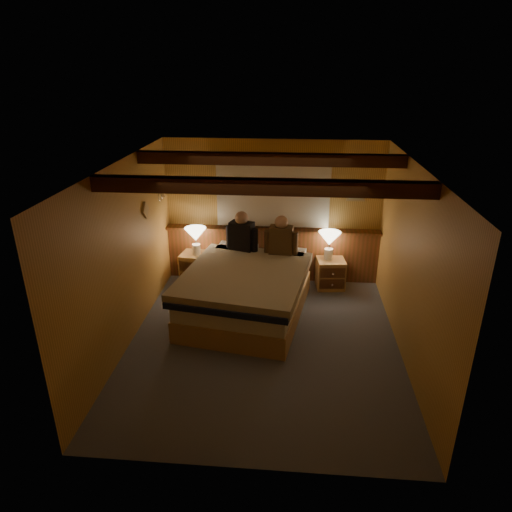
# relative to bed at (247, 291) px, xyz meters

# --- Properties ---
(floor) EXTENTS (4.20, 4.20, 0.00)m
(floor) POSITION_rel_bed_xyz_m (0.31, -0.75, -0.38)
(floor) COLOR #4B4F59
(floor) RESTS_ON ground
(ceiling) EXTENTS (4.20, 4.20, 0.00)m
(ceiling) POSITION_rel_bed_xyz_m (0.31, -0.75, 2.02)
(ceiling) COLOR #DDA953
(ceiling) RESTS_ON wall_back
(wall_back) EXTENTS (3.60, 0.00, 3.60)m
(wall_back) POSITION_rel_bed_xyz_m (0.31, 1.35, 0.82)
(wall_back) COLOR gold
(wall_back) RESTS_ON floor
(wall_left) EXTENTS (0.00, 4.20, 4.20)m
(wall_left) POSITION_rel_bed_xyz_m (-1.49, -0.75, 0.82)
(wall_left) COLOR gold
(wall_left) RESTS_ON floor
(wall_right) EXTENTS (0.00, 4.20, 4.20)m
(wall_right) POSITION_rel_bed_xyz_m (2.11, -0.75, 0.82)
(wall_right) COLOR gold
(wall_right) RESTS_ON floor
(wall_front) EXTENTS (3.60, 0.00, 3.60)m
(wall_front) POSITION_rel_bed_xyz_m (0.31, -2.85, 0.82)
(wall_front) COLOR gold
(wall_front) RESTS_ON floor
(wainscot) EXTENTS (3.60, 0.23, 0.94)m
(wainscot) POSITION_rel_bed_xyz_m (0.31, 1.28, 0.10)
(wainscot) COLOR brown
(wainscot) RESTS_ON wall_back
(curtain_window) EXTENTS (2.18, 0.09, 1.11)m
(curtain_window) POSITION_rel_bed_xyz_m (0.31, 1.28, 1.14)
(curtain_window) COLOR #412310
(curtain_window) RESTS_ON wall_back
(ceiling_beams) EXTENTS (3.60, 1.65, 0.16)m
(ceiling_beams) POSITION_rel_bed_xyz_m (0.31, -0.60, 1.93)
(ceiling_beams) COLOR #412310
(ceiling_beams) RESTS_ON ceiling
(coat_rail) EXTENTS (0.05, 0.55, 0.24)m
(coat_rail) POSITION_rel_bed_xyz_m (-1.41, 0.82, 1.28)
(coat_rail) COLOR silver
(coat_rail) RESTS_ON wall_left
(framed_print) EXTENTS (0.30, 0.04, 0.25)m
(framed_print) POSITION_rel_bed_xyz_m (1.66, 1.32, 1.17)
(framed_print) COLOR tan
(framed_print) RESTS_ON wall_back
(bed) EXTENTS (1.98, 2.41, 0.74)m
(bed) POSITION_rel_bed_xyz_m (0.00, 0.00, 0.00)
(bed) COLOR #A98848
(bed) RESTS_ON floor
(nightstand_left) EXTENTS (0.55, 0.50, 0.54)m
(nightstand_left) POSITION_rel_bed_xyz_m (-0.97, 1.00, -0.12)
(nightstand_left) COLOR #A98848
(nightstand_left) RESTS_ON floor
(nightstand_right) EXTENTS (0.49, 0.45, 0.50)m
(nightstand_right) POSITION_rel_bed_xyz_m (1.30, 1.02, -0.14)
(nightstand_right) COLOR #A98848
(nightstand_right) RESTS_ON floor
(lamp_left) EXTENTS (0.36, 0.36, 0.47)m
(lamp_left) POSITION_rel_bed_xyz_m (-0.95, 0.98, 0.48)
(lamp_left) COLOR white
(lamp_left) RESTS_ON nightstand_left
(lamp_right) EXTENTS (0.36, 0.36, 0.47)m
(lamp_right) POSITION_rel_bed_xyz_m (1.25, 1.06, 0.44)
(lamp_right) COLOR white
(lamp_right) RESTS_ON nightstand_right
(person_left) EXTENTS (0.52, 0.31, 0.66)m
(person_left) POSITION_rel_bed_xyz_m (-0.16, 0.77, 0.61)
(person_left) COLOR black
(person_left) RESTS_ON bed
(person_right) EXTENTS (0.53, 0.24, 0.64)m
(person_right) POSITION_rel_bed_xyz_m (0.47, 0.66, 0.60)
(person_right) COLOR #4A351D
(person_right) RESTS_ON bed
(duffel_bag) EXTENTS (0.46, 0.29, 0.33)m
(duffel_bag) POSITION_rel_bed_xyz_m (-0.67, 0.67, -0.24)
(duffel_bag) COLOR black
(duffel_bag) RESTS_ON floor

